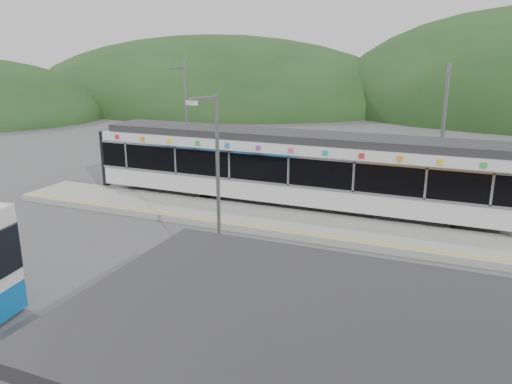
% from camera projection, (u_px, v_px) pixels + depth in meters
% --- Properties ---
extents(ground, '(120.00, 120.00, 0.00)m').
position_uv_depth(ground, '(233.00, 248.00, 19.67)').
color(ground, '#4C4C4F').
rests_on(ground, ground).
extents(hills, '(146.00, 149.00, 26.00)m').
position_uv_depth(hills, '(411.00, 227.00, 22.07)').
color(hills, '#1E3D19').
rests_on(hills, ground).
extents(platform, '(26.00, 3.20, 0.30)m').
position_uv_depth(platform, '(264.00, 220.00, 22.56)').
color(platform, '#9E9E99').
rests_on(platform, ground).
extents(yellow_line, '(26.00, 0.10, 0.01)m').
position_uv_depth(yellow_line, '(253.00, 225.00, 21.36)').
color(yellow_line, yellow).
rests_on(yellow_line, platform).
extents(train, '(20.44, 3.01, 3.74)m').
position_uv_depth(train, '(289.00, 167.00, 24.36)').
color(train, black).
rests_on(train, ground).
extents(catenary_mast_west, '(0.18, 1.80, 7.00)m').
position_uv_depth(catenary_mast_west, '(186.00, 120.00, 28.89)').
color(catenary_mast_west, slate).
rests_on(catenary_mast_west, ground).
extents(catenary_mast_east, '(0.18, 1.80, 7.00)m').
position_uv_depth(catenary_mast_east, '(442.00, 135.00, 23.69)').
color(catenary_mast_east, slate).
rests_on(catenary_mast_east, ground).
extents(lamp_post, '(0.50, 1.15, 6.24)m').
position_uv_depth(lamp_post, '(216.00, 177.00, 15.54)').
color(lamp_post, slate).
rests_on(lamp_post, ground).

